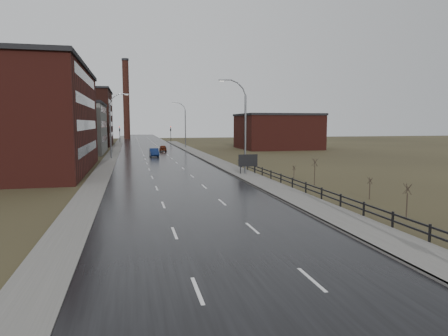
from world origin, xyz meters
TOP-DOWN VIEW (x-y plane):
  - road at (0.00, 60.00)m, footprint 14.00×300.00m
  - sidewalk_right at (8.60, 35.00)m, footprint 3.20×180.00m
  - curb_right at (7.08, 35.00)m, footprint 0.16×180.00m
  - sidewalk_left at (-8.20, 60.00)m, footprint 2.40×260.00m
  - warehouse_mid at (-17.99, 78.00)m, footprint 16.32×20.40m
  - warehouse_far at (-22.99, 108.00)m, footprint 26.52×24.48m
  - building_right at (30.30, 82.00)m, footprint 18.36×16.32m
  - smokestack at (-6.00, 150.00)m, footprint 2.70×2.70m
  - streetlight_right_mid at (8.50, 36.00)m, footprint 3.36×0.28m
  - streetlight_left at (-7.70, 62.00)m, footprint 3.36×0.28m
  - streetlight_right_far at (8.50, 90.00)m, footprint 3.36×0.28m
  - guardrail at (10.30, 18.31)m, footprint 0.10×53.05m
  - shrub_c at (12.75, 11.96)m, footprint 0.56×0.59m
  - shrub_d at (14.44, 18.68)m, footprint 0.44×0.46m
  - shrub_e at (13.40, 26.68)m, footprint 0.64×0.68m
  - shrub_f at (12.68, 30.22)m, footprint 0.40×0.42m
  - billboard at (9.10, 35.83)m, footprint 2.38×0.17m
  - traffic_light_left at (-8.00, 120.00)m, footprint 0.58×2.73m
  - traffic_light_right at (8.00, 120.00)m, footprint 0.58×2.73m
  - car_near at (-0.46, 65.06)m, footprint 1.70×4.60m
  - car_far at (2.27, 78.83)m, footprint 1.89×4.14m

SIDE VIEW (x-z plane):
  - road at x=0.00m, z-range 0.00..0.06m
  - sidewalk_left at x=-8.20m, z-range 0.00..0.12m
  - sidewalk_right at x=8.60m, z-range 0.00..0.18m
  - curb_right at x=7.08m, z-range 0.00..0.18m
  - car_far at x=2.27m, z-range 0.00..1.38m
  - guardrail at x=10.30m, z-range 0.16..1.26m
  - car_near at x=-0.46m, z-range 0.00..1.50m
  - shrub_f at x=12.68m, z-range 0.05..1.70m
  - shrub_d at x=14.44m, z-range 0.06..1.88m
  - shrub_c at x=12.75m, z-range 0.07..2.45m
  - shrub_e at x=13.40m, z-range 0.09..2.81m
  - billboard at x=9.10m, z-range 0.45..2.95m
  - building_right at x=30.30m, z-range 0.01..8.51m
  - traffic_light_left at x=-8.00m, z-range 1.95..7.25m
  - traffic_light_right at x=8.00m, z-range 1.95..7.25m
  - warehouse_mid at x=-17.99m, z-range 0.01..10.51m
  - streetlight_right_mid at x=8.50m, z-range 0.16..11.51m
  - streetlight_left at x=-7.70m, z-range 0.16..11.51m
  - streetlight_right_far at x=8.50m, z-range 0.16..11.51m
  - warehouse_far at x=-22.99m, z-range 0.01..15.51m
  - smokestack at x=-6.00m, z-range 0.15..30.85m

